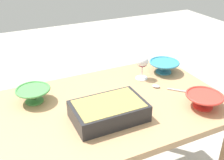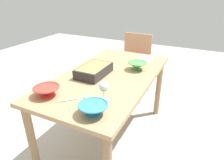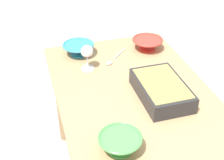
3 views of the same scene
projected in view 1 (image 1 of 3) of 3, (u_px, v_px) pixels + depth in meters
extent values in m
cube|color=tan|center=(88.00, 112.00, 1.41)|extent=(1.49, 0.79, 0.03)
cylinder|color=#93704E|center=(157.00, 109.00, 2.11)|extent=(0.06, 0.06, 0.71)
cylinder|color=white|center=(142.00, 78.00, 1.70)|extent=(0.07, 0.07, 0.01)
cylinder|color=white|center=(142.00, 72.00, 1.69)|extent=(0.01, 0.01, 0.08)
ellipsoid|color=white|center=(142.00, 61.00, 1.65)|extent=(0.07, 0.07, 0.07)
ellipsoid|color=#4C0A19|center=(142.00, 63.00, 1.66)|extent=(0.06, 0.06, 0.05)
cube|color=#262628|center=(109.00, 111.00, 1.31)|extent=(0.35, 0.22, 0.08)
cube|color=#9E8C47|center=(109.00, 105.00, 1.30)|extent=(0.31, 0.20, 0.02)
cylinder|color=teal|center=(163.00, 72.00, 1.78)|extent=(0.10, 0.10, 0.01)
cone|color=teal|center=(164.00, 67.00, 1.77)|extent=(0.18, 0.18, 0.06)
torus|color=teal|center=(164.00, 62.00, 1.75)|extent=(0.19, 0.19, 0.01)
cylinder|color=red|center=(203.00, 106.00, 1.42)|extent=(0.10, 0.10, 0.01)
cone|color=red|center=(204.00, 101.00, 1.40)|extent=(0.18, 0.18, 0.06)
torus|color=red|center=(205.00, 96.00, 1.39)|extent=(0.19, 0.19, 0.01)
cylinder|color=#4C994C|center=(35.00, 101.00, 1.47)|extent=(0.10, 0.10, 0.01)
cone|color=#4C994C|center=(34.00, 95.00, 1.45)|extent=(0.17, 0.17, 0.07)
torus|color=#4C994C|center=(33.00, 89.00, 1.43)|extent=(0.18, 0.18, 0.01)
cylinder|color=silver|center=(179.00, 90.00, 1.56)|extent=(0.10, 0.10, 0.01)
ellipsoid|color=silver|center=(156.00, 86.00, 1.60)|extent=(0.05, 0.05, 0.01)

